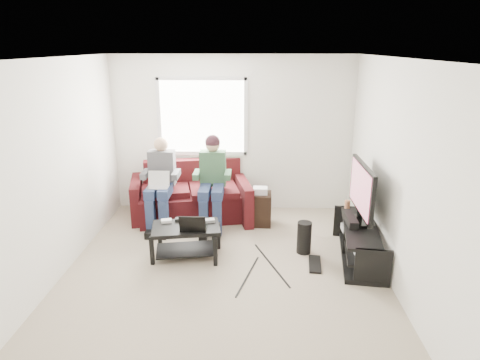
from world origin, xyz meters
name	(u,v)px	position (x,y,z in m)	size (l,w,h in m)	color
floor	(224,272)	(0.00, 0.00, 0.00)	(4.50, 4.50, 0.00)	#B4A78C
ceiling	(221,58)	(0.00, 0.00, 2.60)	(4.50, 4.50, 0.00)	white
wall_back	(233,135)	(0.00, 2.25, 1.30)	(4.50, 4.50, 0.00)	white
wall_front	(199,269)	(0.00, -2.25, 1.30)	(4.50, 4.50, 0.00)	white
wall_left	(55,171)	(-2.00, 0.00, 1.30)	(4.50, 4.50, 0.00)	white
wall_right	(395,175)	(2.00, 0.00, 1.30)	(4.50, 4.50, 0.00)	white
window	(202,117)	(-0.50, 2.23, 1.60)	(1.48, 0.04, 1.28)	white
sofa	(190,198)	(-0.68, 1.80, 0.33)	(2.11, 1.23, 0.90)	#421010
person_left	(160,179)	(-1.08, 1.45, 0.76)	(0.40, 0.71, 1.38)	navy
person_right	(212,175)	(-0.28, 1.47, 0.82)	(0.40, 0.71, 1.42)	navy
laptop_silver	(158,184)	(-1.08, 1.27, 0.75)	(0.32, 0.22, 0.24)	silver
coffee_table	(186,234)	(-0.53, 0.40, 0.33)	(0.96, 0.68, 0.44)	black
laptop_black	(194,220)	(-0.41, 0.32, 0.56)	(0.34, 0.24, 0.24)	black
controller_a	(166,221)	(-0.81, 0.52, 0.46)	(0.14, 0.09, 0.04)	silver
controller_b	(180,219)	(-0.63, 0.58, 0.46)	(0.14, 0.09, 0.04)	black
controller_c	(209,221)	(-0.23, 0.55, 0.46)	(0.14, 0.09, 0.04)	gray
tv_stand	(359,244)	(1.77, 0.42, 0.21)	(0.62, 1.48, 0.47)	black
tv	(362,190)	(1.77, 0.52, 0.93)	(0.12, 1.10, 0.81)	black
soundbar	(350,219)	(1.65, 0.52, 0.52)	(0.12, 0.50, 0.10)	black
drink_cup	(347,204)	(1.72, 1.05, 0.53)	(0.08, 0.08, 0.12)	#AA6A49
console_white	(367,253)	(1.77, 0.02, 0.28)	(0.30, 0.22, 0.06)	silver
console_grey	(355,229)	(1.77, 0.72, 0.29)	(0.34, 0.26, 0.08)	gray
console_black	(360,240)	(1.77, 0.37, 0.29)	(0.38, 0.30, 0.07)	black
subwoofer	(304,238)	(1.06, 0.56, 0.22)	(0.20, 0.20, 0.45)	black
keyboard_floor	(315,264)	(1.17, 0.21, 0.01)	(0.15, 0.46, 0.03)	black
end_table	(260,208)	(0.46, 1.52, 0.28)	(0.35, 0.35, 0.62)	black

